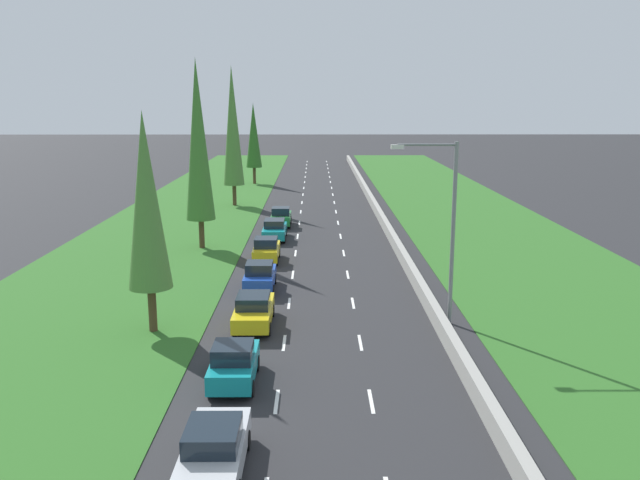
# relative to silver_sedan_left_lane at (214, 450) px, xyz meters

# --- Properties ---
(ground_plane) EXTENTS (300.00, 300.00, 0.00)m
(ground_plane) POSITION_rel_silver_sedan_left_lane_xyz_m (3.32, 43.82, -0.81)
(ground_plane) COLOR #28282B
(ground_plane) RESTS_ON ground
(grass_verge_left) EXTENTS (14.00, 140.00, 0.04)m
(grass_verge_left) POSITION_rel_silver_sedan_left_lane_xyz_m (-9.33, 43.82, -0.79)
(grass_verge_left) COLOR #2D6623
(grass_verge_left) RESTS_ON ground
(grass_verge_right) EXTENTS (14.00, 140.00, 0.04)m
(grass_verge_right) POSITION_rel_silver_sedan_left_lane_xyz_m (17.67, 43.82, -0.79)
(grass_verge_right) COLOR #2D6623
(grass_verge_right) RESTS_ON ground
(median_barrier) EXTENTS (0.44, 120.00, 0.85)m
(median_barrier) POSITION_rel_silver_sedan_left_lane_xyz_m (9.02, 43.82, -0.39)
(median_barrier) COLOR #9E9B93
(median_barrier) RESTS_ON ground
(lane_markings) EXTENTS (3.64, 116.00, 0.01)m
(lane_markings) POSITION_rel_silver_sedan_left_lane_xyz_m (3.32, 43.82, -0.81)
(lane_markings) COLOR white
(lane_markings) RESTS_ON ground
(silver_sedan_left_lane) EXTENTS (1.82, 4.50, 1.64)m
(silver_sedan_left_lane) POSITION_rel_silver_sedan_left_lane_xyz_m (0.00, 0.00, 0.00)
(silver_sedan_left_lane) COLOR silver
(silver_sedan_left_lane) RESTS_ON ground
(teal_hatchback_left_lane) EXTENTS (1.74, 3.90, 1.72)m
(teal_hatchback_left_lane) POSITION_rel_silver_sedan_left_lane_xyz_m (-0.18, 6.41, 0.02)
(teal_hatchback_left_lane) COLOR teal
(teal_hatchback_left_lane) RESTS_ON ground
(yellow_sedan_left_lane) EXTENTS (1.82, 4.50, 1.64)m
(yellow_sedan_left_lane) POSITION_rel_silver_sedan_left_lane_xyz_m (-0.02, 13.16, 0.00)
(yellow_sedan_left_lane) COLOR yellow
(yellow_sedan_left_lane) RESTS_ON ground
(blue_hatchback_left_lane) EXTENTS (1.74, 3.90, 1.72)m
(blue_hatchback_left_lane) POSITION_rel_silver_sedan_left_lane_xyz_m (-0.24, 19.41, 0.02)
(blue_hatchback_left_lane) COLOR #1E47B7
(blue_hatchback_left_lane) RESTS_ON ground
(yellow_hatchback_left_lane) EXTENTS (1.74, 3.90, 1.72)m
(yellow_hatchback_left_lane) POSITION_rel_silver_sedan_left_lane_xyz_m (-0.35, 26.34, 0.02)
(yellow_hatchback_left_lane) COLOR yellow
(yellow_hatchback_left_lane) RESTS_ON ground
(teal_sedan_left_lane) EXTENTS (1.82, 4.50, 1.64)m
(teal_sedan_left_lane) POSITION_rel_silver_sedan_left_lane_xyz_m (-0.23, 33.66, 0.00)
(teal_sedan_left_lane) COLOR teal
(teal_sedan_left_lane) RESTS_ON ground
(green_hatchback_left_lane) EXTENTS (1.74, 3.90, 1.72)m
(green_hatchback_left_lane) POSITION_rel_silver_sedan_left_lane_xyz_m (-0.00, 39.24, 0.02)
(green_hatchback_left_lane) COLOR #237A33
(green_hatchback_left_lane) RESTS_ON ground
(poplar_tree_second) EXTENTS (2.06, 2.06, 10.49)m
(poplar_tree_second) POSITION_rel_silver_sedan_left_lane_xyz_m (-4.80, 12.43, 5.48)
(poplar_tree_second) COLOR #4C3823
(poplar_tree_second) RESTS_ON ground
(poplar_tree_third) EXTENTS (2.15, 2.15, 13.90)m
(poplar_tree_third) POSITION_rel_silver_sedan_left_lane_xyz_m (-5.50, 30.62, 7.19)
(poplar_tree_third) COLOR #4C3823
(poplar_tree_third) RESTS_ON ground
(poplar_tree_fourth) EXTENTS (2.16, 2.16, 14.37)m
(poplar_tree_fourth) POSITION_rel_silver_sedan_left_lane_xyz_m (-5.46, 50.85, 7.42)
(poplar_tree_fourth) COLOR #4C3823
(poplar_tree_fourth) RESTS_ON ground
(poplar_tree_fifth) EXTENTS (2.06, 2.06, 10.54)m
(poplar_tree_fifth) POSITION_rel_silver_sedan_left_lane_xyz_m (-5.01, 69.02, 5.50)
(poplar_tree_fifth) COLOR #4C3823
(poplar_tree_fifth) RESTS_ON ground
(street_light_mast) EXTENTS (3.20, 0.28, 9.00)m
(street_light_mast) POSITION_rel_silver_sedan_left_lane_xyz_m (9.33, 13.49, 4.42)
(street_light_mast) COLOR gray
(street_light_mast) RESTS_ON ground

